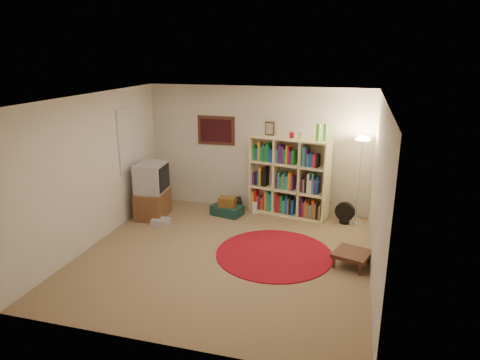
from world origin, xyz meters
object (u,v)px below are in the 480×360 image
object	(u,v)px
tv_stand	(152,191)
suitcase	(227,210)
bookshelf	(288,178)
floor_fan	(345,213)
floor_lamp	(362,152)
side_table	(352,254)

from	to	relation	value
tv_stand	suitcase	xyz separation A→B (m)	(1.39, 0.45, -0.43)
bookshelf	floor_fan	xyz separation A→B (m)	(1.13, -0.22, -0.54)
bookshelf	floor_fan	size ratio (longest dim) A/B	4.40
bookshelf	floor_lamp	xyz separation A→B (m)	(1.35, -0.24, 0.65)
floor_fan	bookshelf	bearing A→B (deg)	-176.48
floor_lamp	side_table	size ratio (longest dim) A/B	2.67
floor_lamp	side_table	distance (m)	2.07
suitcase	side_table	bearing A→B (deg)	-18.94
floor_lamp	bookshelf	bearing A→B (deg)	170.04
floor_lamp	suitcase	distance (m)	2.82
bookshelf	suitcase	world-z (taller)	bookshelf
floor_fan	tv_stand	size ratio (longest dim) A/B	0.39
floor_fan	tv_stand	world-z (taller)	tv_stand
floor_lamp	tv_stand	size ratio (longest dim) A/B	1.56
tv_stand	side_table	distance (m)	4.00
floor_lamp	floor_fan	bearing A→B (deg)	176.14
bookshelf	tv_stand	bearing A→B (deg)	-149.20
bookshelf	tv_stand	size ratio (longest dim) A/B	1.72
floor_lamp	tv_stand	world-z (taller)	floor_lamp
side_table	tv_stand	bearing A→B (deg)	164.29
floor_lamp	side_table	world-z (taller)	floor_lamp
floor_lamp	side_table	bearing A→B (deg)	-91.45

